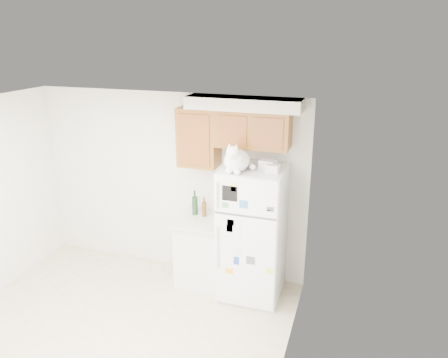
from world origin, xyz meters
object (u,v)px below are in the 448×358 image
at_px(storage_box_back, 267,164).
at_px(bottle_green, 195,203).
at_px(refrigerator, 252,233).
at_px(bottle_amber, 204,207).
at_px(storage_box_front, 273,168).
at_px(cat, 236,160).
at_px(base_counter, 203,250).

distance_m(storage_box_back, bottle_green, 1.20).
xyz_separation_m(refrigerator, bottle_amber, (-0.70, 0.18, 0.20)).
bearing_deg(bottle_amber, refrigerator, -14.17).
bearing_deg(storage_box_front, cat, -158.21).
distance_m(base_counter, storage_box_front, 1.59).
xyz_separation_m(base_counter, cat, (0.52, -0.24, 1.38)).
height_order(storage_box_front, bottle_green, storage_box_front).
relative_size(storage_box_front, bottle_green, 0.45).
xyz_separation_m(base_counter, bottle_amber, (-0.01, 0.10, 0.59)).
relative_size(base_counter, bottle_green, 2.74).
bearing_deg(cat, storage_box_back, 35.47).
bearing_deg(bottle_amber, bottle_green, 173.54).
relative_size(cat, bottle_green, 1.56).
height_order(cat, bottle_green, cat).
bearing_deg(bottle_amber, storage_box_back, -7.96).
xyz_separation_m(base_counter, bottle_green, (-0.15, 0.12, 0.63)).
relative_size(refrigerator, storage_box_back, 9.44).
distance_m(bottle_green, bottle_amber, 0.14).
xyz_separation_m(refrigerator, storage_box_front, (0.24, -0.06, 0.89)).
distance_m(refrigerator, base_counter, 0.79).
distance_m(cat, storage_box_front, 0.43).
relative_size(base_counter, bottle_amber, 3.48).
bearing_deg(storage_box_back, bottle_green, -177.18).
height_order(base_counter, bottle_green, bottle_green).
bearing_deg(storage_box_front, bottle_green, 173.94).
distance_m(refrigerator, bottle_amber, 0.75).
xyz_separation_m(refrigerator, storage_box_back, (0.15, 0.06, 0.90)).
height_order(refrigerator, storage_box_front, storage_box_front).
relative_size(refrigerator, cat, 3.25).
bearing_deg(bottle_amber, storage_box_front, -14.33).
bearing_deg(storage_box_back, storage_box_front, -42.86).
distance_m(storage_box_front, bottle_amber, 1.19).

